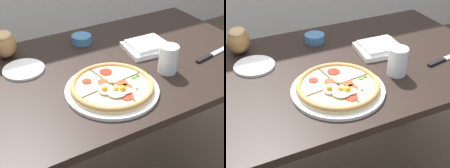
{
  "view_description": "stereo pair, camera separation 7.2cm",
  "coord_description": "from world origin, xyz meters",
  "views": [
    {
      "loc": [
        -0.42,
        -0.92,
        1.38
      ],
      "look_at": [
        0.01,
        -0.16,
        0.79
      ],
      "focal_mm": 50.0,
      "sensor_mm": 36.0,
      "label": 1
    },
    {
      "loc": [
        -0.36,
        -0.96,
        1.38
      ],
      "look_at": [
        0.01,
        -0.16,
        0.79
      ],
      "focal_mm": 50.0,
      "sensor_mm": 36.0,
      "label": 2
    }
  ],
  "objects": [
    {
      "name": "bread_piece_near",
      "position": [
        -0.24,
        0.27,
        0.82
      ],
      "size": [
        0.13,
        0.14,
        0.11
      ],
      "rotation": [
        0.0,
        0.0,
        1.19
      ],
      "color": "olive",
      "rests_on": "dining_table"
    },
    {
      "name": "ramekin_bowl",
      "position": [
        0.08,
        0.23,
        0.78
      ],
      "size": [
        0.09,
        0.09,
        0.04
      ],
      "color": "teal",
      "rests_on": "dining_table"
    },
    {
      "name": "knife_main",
      "position": [
        0.51,
        -0.14,
        0.76
      ],
      "size": [
        0.22,
        0.06,
        0.01
      ],
      "rotation": [
        0.0,
        0.0,
        0.17
      ],
      "color": "silver",
      "rests_on": "dining_table"
    },
    {
      "name": "water_glass",
      "position": [
        0.26,
        -0.15,
        0.81
      ],
      "size": [
        0.07,
        0.07,
        0.11
      ],
      "color": "white",
      "rests_on": "dining_table"
    },
    {
      "name": "napkin_folded",
      "position": [
        0.29,
        0.03,
        0.78
      ],
      "size": [
        0.2,
        0.18,
        0.04
      ],
      "rotation": [
        0.0,
        0.0,
        -0.11
      ],
      "color": "white",
      "rests_on": "dining_table"
    },
    {
      "name": "dining_table",
      "position": [
        0.0,
        0.0,
        0.65
      ],
      "size": [
        1.44,
        0.75,
        0.76
      ],
      "color": "black",
      "rests_on": "ground_plane"
    },
    {
      "name": "side_saucer",
      "position": [
        -0.21,
        0.12,
        0.77
      ],
      "size": [
        0.16,
        0.16,
        0.01
      ],
      "color": "white",
      "rests_on": "dining_table"
    },
    {
      "name": "pizza",
      "position": [
        0.01,
        -0.16,
        0.78
      ],
      "size": [
        0.32,
        0.32,
        0.05
      ],
      "color": "white",
      "rests_on": "dining_table"
    }
  ]
}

